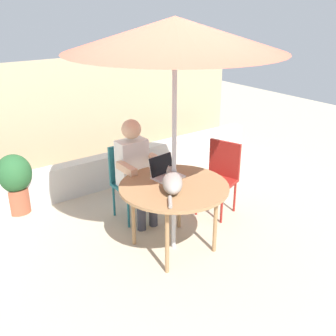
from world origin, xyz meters
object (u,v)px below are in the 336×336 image
(patio_umbrella, at_px, (175,35))
(person_seated, at_px, (135,167))
(chair_empty, at_px, (220,172))
(laptop, at_px, (165,171))
(patio_table, at_px, (174,190))
(cat, at_px, (172,182))
(chair_occupied, at_px, (129,176))
(potted_plant_near_fence, at_px, (15,180))

(patio_umbrella, xyz_separation_m, person_seated, (0.00, 0.73, -1.46))
(chair_empty, relative_size, laptop, 2.65)
(patio_table, xyz_separation_m, patio_umbrella, (0.00, 0.00, 1.47))
(patio_umbrella, bearing_deg, cat, -135.68)
(chair_occupied, height_order, person_seated, person_seated)
(patio_table, relative_size, person_seated, 0.90)
(chair_occupied, distance_m, person_seated, 0.23)
(patio_table, height_order, laptop, laptop)
(patio_table, distance_m, patio_umbrella, 1.47)
(patio_table, distance_m, laptop, 0.26)
(patio_umbrella, relative_size, person_seated, 1.89)
(person_seated, bearing_deg, chair_occupied, 90.00)
(chair_occupied, relative_size, laptop, 2.65)
(person_seated, relative_size, laptop, 3.68)
(laptop, bearing_deg, patio_umbrella, -102.25)
(chair_empty, relative_size, person_seated, 0.72)
(chair_occupied, xyz_separation_m, person_seated, (0.00, -0.16, 0.17))
(cat, height_order, potted_plant_near_fence, cat)
(patio_umbrella, distance_m, chair_occupied, 1.86)
(potted_plant_near_fence, bearing_deg, patio_table, -58.33)
(laptop, bearing_deg, potted_plant_near_fence, 126.57)
(patio_umbrella, height_order, cat, patio_umbrella)
(chair_empty, height_order, laptop, laptop)
(chair_empty, height_order, potted_plant_near_fence, chair_empty)
(cat, bearing_deg, laptop, 67.70)
(person_seated, bearing_deg, chair_empty, -22.95)
(chair_occupied, relative_size, cat, 1.61)
(chair_occupied, distance_m, laptop, 0.72)
(patio_table, bearing_deg, person_seated, 90.00)
(cat, bearing_deg, patio_umbrella, 44.32)
(chair_empty, bearing_deg, cat, -158.41)
(patio_table, distance_m, chair_empty, 1.01)
(patio_umbrella, relative_size, laptop, 6.95)
(person_seated, bearing_deg, patio_umbrella, -90.00)
(potted_plant_near_fence, bearing_deg, chair_occupied, -38.60)
(person_seated, bearing_deg, patio_table, -90.00)
(chair_empty, relative_size, cat, 1.61)
(patio_umbrella, bearing_deg, chair_empty, 19.31)
(patio_umbrella, relative_size, chair_empty, 2.62)
(chair_occupied, bearing_deg, person_seated, -90.00)
(chair_empty, distance_m, potted_plant_near_fence, 2.46)
(chair_occupied, xyz_separation_m, cat, (-0.07, -0.96, 0.30))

